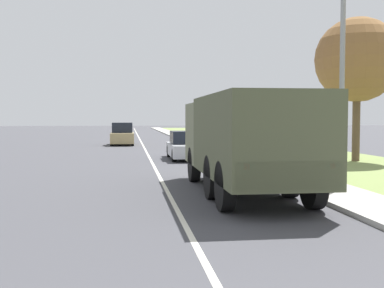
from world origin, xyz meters
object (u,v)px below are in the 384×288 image
(military_truck, at_px, (245,137))
(lamp_post, at_px, (335,46))
(car_second_ahead, at_px, (122,135))
(car_nearest_ahead, at_px, (186,146))

(military_truck, xyz_separation_m, lamp_post, (2.44, -0.31, 2.51))
(car_second_ahead, relative_size, lamp_post, 0.61)
(car_nearest_ahead, relative_size, lamp_post, 0.69)
(car_second_ahead, xyz_separation_m, lamp_post, (6.11, -25.19, 3.30))
(car_nearest_ahead, height_order, lamp_post, lamp_post)
(military_truck, distance_m, car_nearest_ahead, 11.52)
(car_nearest_ahead, relative_size, car_second_ahead, 1.13)
(car_second_ahead, bearing_deg, military_truck, -81.62)
(car_second_ahead, bearing_deg, car_nearest_ahead, -75.64)
(lamp_post, bearing_deg, car_nearest_ahead, 102.80)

